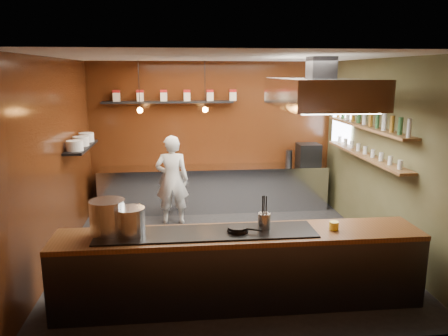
{
  "coord_description": "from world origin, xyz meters",
  "views": [
    {
      "loc": [
        -0.7,
        -6.47,
        2.8
      ],
      "look_at": [
        0.02,
        0.4,
        1.27
      ],
      "focal_mm": 35.0,
      "sensor_mm": 36.0,
      "label": 1
    }
  ],
  "objects": [
    {
      "name": "pendant_left",
      "position": [
        -1.4,
        1.7,
        2.15
      ],
      "size": [
        0.1,
        0.1,
        0.95
      ],
      "color": "black",
      "rests_on": "ceiling"
    },
    {
      "name": "stockpot_large",
      "position": [
        -1.55,
        -1.51,
        1.14
      ],
      "size": [
        0.53,
        0.53,
        0.4
      ],
      "primitive_type": "cylinder",
      "rotation": [
        0.0,
        0.0,
        -0.37
      ],
      "color": "silver",
      "rests_on": "pass_counter"
    },
    {
      "name": "left_wall",
      "position": [
        -2.5,
        0.0,
        1.5
      ],
      "size": [
        0.0,
        5.0,
        5.0
      ],
      "primitive_type": "plane",
      "rotation": [
        1.57,
        0.0,
        1.57
      ],
      "color": "#3F170B",
      "rests_on": "ground"
    },
    {
      "name": "chef",
      "position": [
        -0.84,
        1.42,
        0.83
      ],
      "size": [
        0.62,
        0.42,
        1.67
      ],
      "primitive_type": "imported",
      "rotation": [
        0.0,
        0.0,
        3.11
      ],
      "color": "white",
      "rests_on": "floor"
    },
    {
      "name": "bottle_shelf_lower",
      "position": [
        2.34,
        0.3,
        1.45
      ],
      "size": [
        0.26,
        2.8,
        0.04
      ],
      "primitive_type": "cube",
      "color": "brown",
      "rests_on": "right_wall"
    },
    {
      "name": "plate_stacks",
      "position": [
        -2.34,
        1.0,
        1.65
      ],
      "size": [
        0.26,
        1.16,
        0.16
      ],
      "color": "white",
      "rests_on": "plate_shelf"
    },
    {
      "name": "ceiling",
      "position": [
        0.0,
        0.0,
        3.0
      ],
      "size": [
        5.0,
        5.0,
        0.0
      ],
      "primitive_type": "plane",
      "rotation": [
        3.14,
        0.0,
        0.0
      ],
      "color": "silver",
      "rests_on": "back_wall"
    },
    {
      "name": "utensil_crock",
      "position": [
        0.3,
        -1.57,
        1.04
      ],
      "size": [
        0.17,
        0.17,
        0.2
      ],
      "primitive_type": "cylinder",
      "rotation": [
        0.0,
        0.0,
        0.08
      ],
      "color": "#B9BCC0",
      "rests_on": "pass_counter"
    },
    {
      "name": "tin_shelf",
      "position": [
        -0.9,
        2.36,
        2.2
      ],
      "size": [
        2.6,
        0.26,
        0.04
      ],
      "primitive_type": "cube",
      "color": "black",
      "rests_on": "back_wall"
    },
    {
      "name": "extractor_hood",
      "position": [
        1.3,
        -0.4,
        2.51
      ],
      "size": [
        1.2,
        2.0,
        0.72
      ],
      "color": "#38383D",
      "rests_on": "ceiling"
    },
    {
      "name": "storage_tins",
      "position": [
        -0.75,
        2.36,
        2.33
      ],
      "size": [
        2.43,
        0.13,
        0.22
      ],
      "color": "beige",
      "rests_on": "tin_shelf"
    },
    {
      "name": "wine_glasses",
      "position": [
        2.34,
        0.3,
        1.53
      ],
      "size": [
        0.07,
        2.37,
        0.13
      ],
      "color": "silver",
      "rests_on": "bottle_shelf_lower"
    },
    {
      "name": "pass_counter",
      "position": [
        -0.0,
        -1.6,
        0.47
      ],
      "size": [
        4.4,
        0.72,
        0.94
      ],
      "color": "#38383D",
      "rests_on": "floor"
    },
    {
      "name": "frying_pan",
      "position": [
        -0.03,
        -1.62,
        0.97
      ],
      "size": [
        0.41,
        0.26,
        0.06
      ],
      "color": "black",
      "rests_on": "pass_counter"
    },
    {
      "name": "back_wall",
      "position": [
        0.0,
        2.5,
        1.5
      ],
      "size": [
        5.0,
        0.0,
        5.0
      ],
      "primitive_type": "plane",
      "rotation": [
        1.57,
        0.0,
        0.0
      ],
      "color": "#3F170B",
      "rests_on": "ground"
    },
    {
      "name": "window_pane",
      "position": [
        2.45,
        1.7,
        1.9
      ],
      "size": [
        0.0,
        1.0,
        1.0
      ],
      "primitive_type": "plane",
      "rotation": [
        1.57,
        0.0,
        -1.57
      ],
      "color": "white",
      "rests_on": "right_wall"
    },
    {
      "name": "right_wall",
      "position": [
        2.5,
        0.0,
        1.5
      ],
      "size": [
        0.0,
        5.0,
        5.0
      ],
      "primitive_type": "plane",
      "rotation": [
        1.57,
        0.0,
        -1.57
      ],
      "color": "#4A4829",
      "rests_on": "ground"
    },
    {
      "name": "bottle_shelf_upper",
      "position": [
        2.34,
        0.3,
        1.92
      ],
      "size": [
        0.26,
        2.8,
        0.04
      ],
      "primitive_type": "cube",
      "color": "brown",
      "rests_on": "right_wall"
    },
    {
      "name": "bottles",
      "position": [
        2.34,
        0.3,
        2.06
      ],
      "size": [
        0.06,
        2.66,
        0.24
      ],
      "color": "silver",
      "rests_on": "bottle_shelf_upper"
    },
    {
      "name": "floor",
      "position": [
        0.0,
        0.0,
        0.0
      ],
      "size": [
        5.0,
        5.0,
        0.0
      ],
      "primitive_type": "plane",
      "color": "black",
      "rests_on": "ground"
    },
    {
      "name": "pendant_right",
      "position": [
        -0.2,
        1.7,
        2.15
      ],
      "size": [
        0.1,
        0.1,
        0.95
      ],
      "color": "black",
      "rests_on": "ceiling"
    },
    {
      "name": "butter_jar",
      "position": [
        1.15,
        -1.63,
        0.97
      ],
      "size": [
        0.13,
        0.13,
        0.1
      ],
      "primitive_type": "cylinder",
      "rotation": [
        0.0,
        0.0,
        -0.2
      ],
      "color": "yellow",
      "rests_on": "pass_counter"
    },
    {
      "name": "stockpot_small",
      "position": [
        -1.28,
        -1.59,
        1.1
      ],
      "size": [
        0.38,
        0.38,
        0.32
      ],
      "primitive_type": "cylinder",
      "rotation": [
        0.0,
        0.0,
        -0.1
      ],
      "color": "silver",
      "rests_on": "pass_counter"
    },
    {
      "name": "espresso_machine",
      "position": [
        1.95,
        2.15,
        1.12
      ],
      "size": [
        0.45,
        0.42,
        0.45
      ],
      "primitive_type": "cube",
      "rotation": [
        0.0,
        0.0,
        -0.0
      ],
      "color": "black",
      "rests_on": "prep_counter"
    },
    {
      "name": "prep_counter",
      "position": [
        0.0,
        2.17,
        0.45
      ],
      "size": [
        4.6,
        0.65,
        0.9
      ],
      "primitive_type": "cube",
      "color": "silver",
      "rests_on": "floor"
    },
    {
      "name": "plate_shelf",
      "position": [
        -2.34,
        1.0,
        1.55
      ],
      "size": [
        0.3,
        1.4,
        0.04
      ],
      "primitive_type": "cube",
      "color": "black",
      "rests_on": "left_wall"
    }
  ]
}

